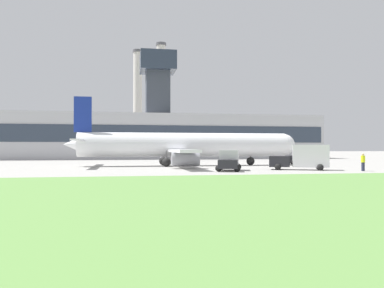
{
  "coord_description": "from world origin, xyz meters",
  "views": [
    {
      "loc": [
        -6.1,
        -49.34,
        2.39
      ],
      "look_at": [
        2.51,
        0.33,
        2.93
      ],
      "focal_mm": 35.0,
      "sensor_mm": 36.0,
      "label": 1
    }
  ],
  "objects_px": {
    "airplane": "(182,145)",
    "baggage_truck": "(229,161)",
    "ground_crew_person": "(363,162)",
    "fuel_truck": "(303,158)",
    "pushback_tug": "(299,159)"
  },
  "relations": [
    {
      "from": "airplane",
      "to": "baggage_truck",
      "type": "bearing_deg",
      "value": -73.89
    },
    {
      "from": "ground_crew_person",
      "to": "airplane",
      "type": "bearing_deg",
      "value": 139.13
    },
    {
      "from": "ground_crew_person",
      "to": "fuel_truck",
      "type": "bearing_deg",
      "value": 150.43
    },
    {
      "from": "airplane",
      "to": "ground_crew_person",
      "type": "xyz_separation_m",
      "value": [
        16.81,
        -14.55,
        -1.79
      ]
    },
    {
      "from": "fuel_truck",
      "to": "ground_crew_person",
      "type": "bearing_deg",
      "value": -29.57
    },
    {
      "from": "pushback_tug",
      "to": "fuel_truck",
      "type": "bearing_deg",
      "value": -113.91
    },
    {
      "from": "pushback_tug",
      "to": "baggage_truck",
      "type": "relative_size",
      "value": 0.71
    },
    {
      "from": "pushback_tug",
      "to": "ground_crew_person",
      "type": "bearing_deg",
      "value": -93.07
    },
    {
      "from": "pushback_tug",
      "to": "baggage_truck",
      "type": "bearing_deg",
      "value": -136.7
    },
    {
      "from": "pushback_tug",
      "to": "ground_crew_person",
      "type": "height_order",
      "value": "ground_crew_person"
    },
    {
      "from": "baggage_truck",
      "to": "fuel_truck",
      "type": "bearing_deg",
      "value": -1.03
    },
    {
      "from": "airplane",
      "to": "pushback_tug",
      "type": "xyz_separation_m",
      "value": [
        17.7,
        2.11,
        -1.94
      ]
    },
    {
      "from": "airplane",
      "to": "baggage_truck",
      "type": "relative_size",
      "value": 6.13
    },
    {
      "from": "airplane",
      "to": "fuel_truck",
      "type": "xyz_separation_m",
      "value": [
        11.62,
        -11.6,
        -1.41
      ]
    },
    {
      "from": "fuel_truck",
      "to": "ground_crew_person",
      "type": "distance_m",
      "value": 5.98
    }
  ]
}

